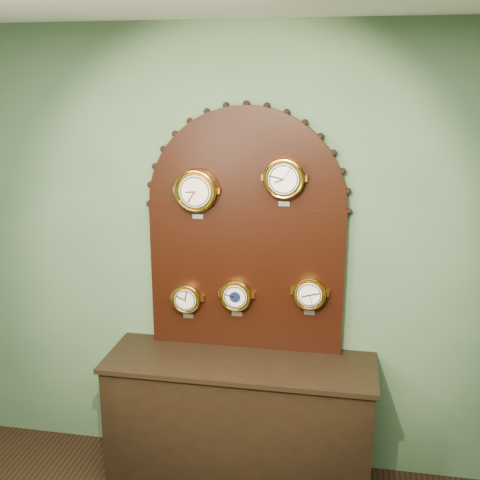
% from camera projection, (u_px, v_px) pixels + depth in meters
% --- Properties ---
extents(wall_back, '(4.00, 0.00, 4.00)m').
position_uv_depth(wall_back, '(247.00, 258.00, 3.69)').
color(wall_back, '#476645').
rests_on(wall_back, ground).
extents(shop_counter, '(1.60, 0.50, 0.80)m').
position_uv_depth(shop_counter, '(239.00, 424.00, 3.69)').
color(shop_counter, black).
rests_on(shop_counter, ground_plane).
extents(display_board, '(1.26, 0.06, 1.53)m').
position_uv_depth(display_board, '(246.00, 224.00, 3.58)').
color(display_board, black).
rests_on(display_board, shop_counter).
extents(roman_clock, '(0.26, 0.08, 0.31)m').
position_uv_depth(roman_clock, '(196.00, 191.00, 3.51)').
color(roman_clock, gold).
rests_on(roman_clock, display_board).
extents(arabic_clock, '(0.24, 0.08, 0.29)m').
position_uv_depth(arabic_clock, '(284.00, 179.00, 3.40)').
color(arabic_clock, gold).
rests_on(arabic_clock, display_board).
extents(hygrometer, '(0.19, 0.08, 0.24)m').
position_uv_depth(hygrometer, '(186.00, 298.00, 3.71)').
color(hygrometer, gold).
rests_on(hygrometer, display_board).
extents(barometer, '(0.20, 0.08, 0.25)m').
position_uv_depth(barometer, '(236.00, 295.00, 3.64)').
color(barometer, gold).
rests_on(barometer, display_board).
extents(tide_clock, '(0.20, 0.08, 0.25)m').
position_uv_depth(tide_clock, '(310.00, 293.00, 3.55)').
color(tide_clock, gold).
rests_on(tide_clock, display_board).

